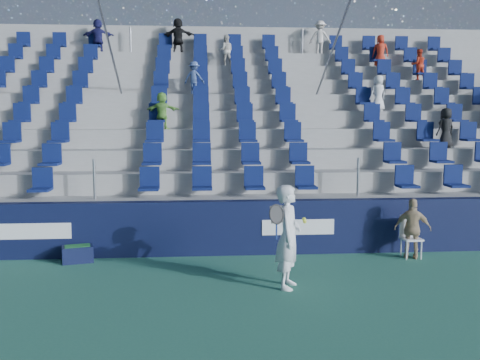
{
  "coord_description": "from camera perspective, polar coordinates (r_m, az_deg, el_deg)",
  "views": [
    {
      "loc": [
        -0.64,
        -8.43,
        3.04
      ],
      "look_at": [
        0.2,
        2.8,
        1.7
      ],
      "focal_mm": 40.0,
      "sensor_mm": 36.0,
      "label": 1
    }
  ],
  "objects": [
    {
      "name": "ground",
      "position": [
        8.98,
        0.07,
        -12.99
      ],
      "size": [
        70.0,
        70.0,
        0.0
      ],
      "primitive_type": "plane",
      "color": "#307159",
      "rests_on": "ground"
    },
    {
      "name": "sponsor_wall",
      "position": [
        11.85,
        -1.08,
        -5.1
      ],
      "size": [
        24.0,
        0.32,
        1.2
      ],
      "color": "black",
      "rests_on": "ground"
    },
    {
      "name": "grandstand",
      "position": [
        16.71,
        -2.1,
        3.69
      ],
      "size": [
        24.0,
        8.17,
        6.63
      ],
      "color": "#9D9D98",
      "rests_on": "ground"
    },
    {
      "name": "tennis_player",
      "position": [
        9.54,
        5.18,
        -6.04
      ],
      "size": [
        0.72,
        0.78,
        1.85
      ],
      "color": "silver",
      "rests_on": "ground"
    },
    {
      "name": "line_judge_chair",
      "position": [
        12.23,
        17.66,
        -5.44
      ],
      "size": [
        0.42,
        0.43,
        0.91
      ],
      "color": "white",
      "rests_on": "ground"
    },
    {
      "name": "line_judge",
      "position": [
        12.07,
        17.94,
        -4.96
      ],
      "size": [
        0.83,
        0.55,
        1.3
      ],
      "primitive_type": "imported",
      "rotation": [
        0.0,
        0.0,
        2.81
      ],
      "color": "tan",
      "rests_on": "ground"
    },
    {
      "name": "ball_bin",
      "position": [
        11.82,
        -16.93,
        -7.46
      ],
      "size": [
        0.7,
        0.55,
        0.35
      ],
      "color": "black",
      "rests_on": "ground"
    }
  ]
}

